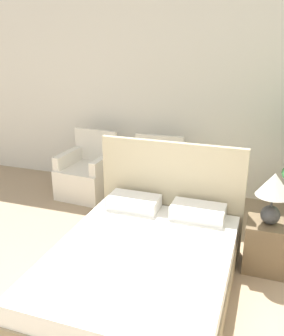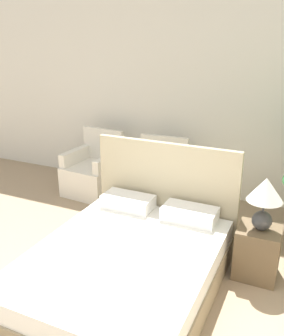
% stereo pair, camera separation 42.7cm
% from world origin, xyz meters
% --- Properties ---
extents(wall_back, '(10.00, 0.06, 2.90)m').
position_xyz_m(wall_back, '(0.00, 3.61, 1.45)').
color(wall_back, silver).
rests_on(wall_back, ground_plane).
extents(bed, '(1.57, 2.01, 1.17)m').
position_xyz_m(bed, '(0.10, 1.17, 0.26)').
color(bed, '#8C7A5B').
rests_on(bed, ground_plane).
extents(armchair_near_window_left, '(0.73, 0.74, 0.91)m').
position_xyz_m(armchair_near_window_left, '(-1.36, 2.94, 0.28)').
color(armchair_near_window_left, silver).
rests_on(armchair_near_window_left, ground_plane).
extents(armchair_near_window_right, '(0.72, 0.73, 0.91)m').
position_xyz_m(armchair_near_window_right, '(-0.35, 2.94, 0.28)').
color(armchair_near_window_right, silver).
rests_on(armchair_near_window_right, ground_plane).
extents(nightstand, '(0.40, 0.37, 0.51)m').
position_xyz_m(nightstand, '(1.13, 1.89, 0.25)').
color(nightstand, brown).
rests_on(nightstand, ground_plane).
extents(table_lamp, '(0.33, 0.33, 0.52)m').
position_xyz_m(table_lamp, '(1.14, 1.88, 0.85)').
color(table_lamp, '#333333').
rests_on(table_lamp, nightstand).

